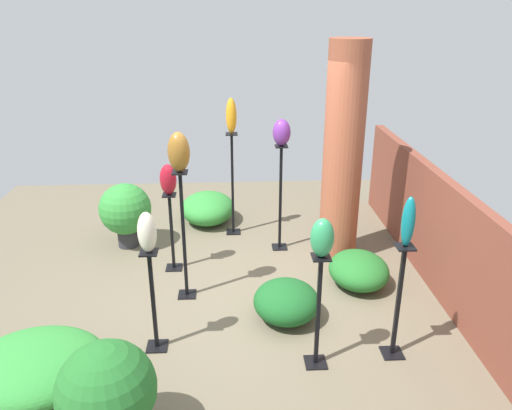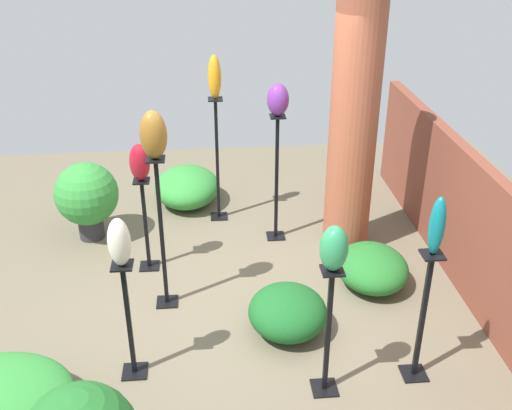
{
  "view_description": "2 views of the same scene",
  "coord_description": "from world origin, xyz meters",
  "px_view_note": "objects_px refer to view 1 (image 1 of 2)",
  "views": [
    {
      "loc": [
        4.84,
        -0.07,
        3.09
      ],
      "look_at": [
        -0.29,
        0.21,
        1.02
      ],
      "focal_mm": 35.0,
      "sensor_mm": 36.0,
      "label": 1
    },
    {
      "loc": [
        4.59,
        -0.16,
        3.43
      ],
      "look_at": [
        -0.06,
        0.25,
        1.03
      ],
      "focal_mm": 42.0,
      "sensor_mm": 36.0,
      "label": 2
    }
  ],
  "objects_px": {
    "art_vase_ivory": "(147,232)",
    "art_vase_violet": "(282,132)",
    "potted_plant_front_right": "(125,211)",
    "pedestal_teal": "(398,307)",
    "art_vase_jade": "(322,238)",
    "art_vase_ruby": "(168,179)",
    "art_vase_teal": "(408,222)",
    "art_vase_amber": "(231,116)",
    "brick_pillar": "(343,155)",
    "pedestal_violet": "(280,202)",
    "pedestal_jade": "(318,317)",
    "art_vase_bronze": "(179,152)",
    "pedestal_bronze": "(184,241)",
    "potted_plant_back_center": "(107,393)",
    "pedestal_ivory": "(154,306)",
    "pedestal_ruby": "(172,236)",
    "pedestal_amber": "(233,188)"
  },
  "relations": [
    {
      "from": "art_vase_teal",
      "to": "art_vase_amber",
      "type": "xyz_separation_m",
      "value": [
        -2.81,
        -1.48,
        0.34
      ]
    },
    {
      "from": "art_vase_jade",
      "to": "art_vase_violet",
      "type": "bearing_deg",
      "value": -177.55
    },
    {
      "from": "art_vase_ruby",
      "to": "art_vase_bronze",
      "type": "bearing_deg",
      "value": 18.14
    },
    {
      "from": "pedestal_bronze",
      "to": "pedestal_ruby",
      "type": "distance_m",
      "value": 0.72
    },
    {
      "from": "pedestal_jade",
      "to": "art_vase_ruby",
      "type": "height_order",
      "value": "art_vase_ruby"
    },
    {
      "from": "brick_pillar",
      "to": "pedestal_violet",
      "type": "bearing_deg",
      "value": -108.85
    },
    {
      "from": "brick_pillar",
      "to": "pedestal_violet",
      "type": "distance_m",
      "value": 1.05
    },
    {
      "from": "art_vase_violet",
      "to": "potted_plant_front_right",
      "type": "distance_m",
      "value": 2.34
    },
    {
      "from": "pedestal_teal",
      "to": "art_vase_violet",
      "type": "bearing_deg",
      "value": -159.58
    },
    {
      "from": "pedestal_ruby",
      "to": "pedestal_ivory",
      "type": "bearing_deg",
      "value": -0.4
    },
    {
      "from": "art_vase_ivory",
      "to": "art_vase_violet",
      "type": "relative_size",
      "value": 1.13
    },
    {
      "from": "art_vase_amber",
      "to": "art_vase_ivory",
      "type": "bearing_deg",
      "value": -16.56
    },
    {
      "from": "art_vase_teal",
      "to": "art_vase_amber",
      "type": "bearing_deg",
      "value": -152.32
    },
    {
      "from": "art_vase_teal",
      "to": "potted_plant_back_center",
      "type": "relative_size",
      "value": 0.52
    },
    {
      "from": "pedestal_violet",
      "to": "potted_plant_front_right",
      "type": "distance_m",
      "value": 2.08
    },
    {
      "from": "pedestal_jade",
      "to": "pedestal_ruby",
      "type": "xyz_separation_m",
      "value": [
        -1.88,
        -1.48,
        -0.06
      ]
    },
    {
      "from": "art_vase_jade",
      "to": "art_vase_ruby",
      "type": "distance_m",
      "value": 2.4
    },
    {
      "from": "art_vase_jade",
      "to": "art_vase_amber",
      "type": "xyz_separation_m",
      "value": [
        -2.91,
        -0.73,
        0.43
      ]
    },
    {
      "from": "brick_pillar",
      "to": "pedestal_violet",
      "type": "relative_size",
      "value": 1.91
    },
    {
      "from": "pedestal_teal",
      "to": "pedestal_bronze",
      "type": "bearing_deg",
      "value": -119.5
    },
    {
      "from": "pedestal_teal",
      "to": "art_vase_ruby",
      "type": "xyz_separation_m",
      "value": [
        -1.79,
        -2.24,
        0.66
      ]
    },
    {
      "from": "brick_pillar",
      "to": "pedestal_ivory",
      "type": "relative_size",
      "value": 2.64
    },
    {
      "from": "pedestal_ivory",
      "to": "pedestal_violet",
      "type": "xyz_separation_m",
      "value": [
        -2.07,
        1.39,
        0.19
      ]
    },
    {
      "from": "pedestal_jade",
      "to": "art_vase_jade",
      "type": "height_order",
      "value": "art_vase_jade"
    },
    {
      "from": "potted_plant_back_center",
      "to": "potted_plant_front_right",
      "type": "distance_m",
      "value": 3.43
    },
    {
      "from": "pedestal_ruby",
      "to": "art_vase_ruby",
      "type": "distance_m",
      "value": 0.73
    },
    {
      "from": "art_vase_violet",
      "to": "potted_plant_front_right",
      "type": "xyz_separation_m",
      "value": [
        -0.18,
        -2.07,
        -1.08
      ]
    },
    {
      "from": "pedestal_ivory",
      "to": "art_vase_bronze",
      "type": "xyz_separation_m",
      "value": [
        -0.92,
        0.22,
        1.22
      ]
    },
    {
      "from": "art_vase_ruby",
      "to": "brick_pillar",
      "type": "bearing_deg",
      "value": 96.72
    },
    {
      "from": "art_vase_ruby",
      "to": "art_vase_amber",
      "type": "height_order",
      "value": "art_vase_amber"
    },
    {
      "from": "pedestal_amber",
      "to": "potted_plant_front_right",
      "type": "distance_m",
      "value": 1.5
    },
    {
      "from": "pedestal_bronze",
      "to": "pedestal_ruby",
      "type": "height_order",
      "value": "pedestal_bronze"
    },
    {
      "from": "brick_pillar",
      "to": "art_vase_bronze",
      "type": "bearing_deg",
      "value": -64.94
    },
    {
      "from": "pedestal_ruby",
      "to": "art_vase_bronze",
      "type": "xyz_separation_m",
      "value": [
        0.64,
        0.21,
        1.24
      ]
    },
    {
      "from": "pedestal_ivory",
      "to": "potted_plant_back_center",
      "type": "relative_size",
      "value": 1.18
    },
    {
      "from": "art_vase_ivory",
      "to": "art_vase_ruby",
      "type": "xyz_separation_m",
      "value": [
        -1.57,
        0.01,
        -0.05
      ]
    },
    {
      "from": "pedestal_bronze",
      "to": "art_vase_ivory",
      "type": "bearing_deg",
      "value": -13.51
    },
    {
      "from": "art_vase_bronze",
      "to": "art_vase_violet",
      "type": "bearing_deg",
      "value": 134.28
    },
    {
      "from": "art_vase_teal",
      "to": "potted_plant_front_right",
      "type": "xyz_separation_m",
      "value": [
        -2.47,
        -2.92,
        -0.85
      ]
    },
    {
      "from": "pedestal_bronze",
      "to": "art_vase_bronze",
      "type": "distance_m",
      "value": 1.01
    },
    {
      "from": "potted_plant_front_right",
      "to": "art_vase_violet",
      "type": "bearing_deg",
      "value": 85.12
    },
    {
      "from": "art_vase_violet",
      "to": "art_vase_ivory",
      "type": "bearing_deg",
      "value": -34.01
    },
    {
      "from": "brick_pillar",
      "to": "pedestal_ruby",
      "type": "distance_m",
      "value": 2.32
    },
    {
      "from": "art_vase_jade",
      "to": "art_vase_ivory",
      "type": "relative_size",
      "value": 0.91
    },
    {
      "from": "potted_plant_front_right",
      "to": "pedestal_teal",
      "type": "bearing_deg",
      "value": 49.84
    },
    {
      "from": "brick_pillar",
      "to": "pedestal_ivory",
      "type": "height_order",
      "value": "brick_pillar"
    },
    {
      "from": "pedestal_ivory",
      "to": "pedestal_ruby",
      "type": "height_order",
      "value": "pedestal_ivory"
    },
    {
      "from": "pedestal_jade",
      "to": "pedestal_violet",
      "type": "distance_m",
      "value": 2.39
    },
    {
      "from": "art_vase_bronze",
      "to": "art_vase_jade",
      "type": "bearing_deg",
      "value": 45.8
    },
    {
      "from": "pedestal_jade",
      "to": "art_vase_teal",
      "type": "relative_size",
      "value": 2.43
    }
  ]
}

